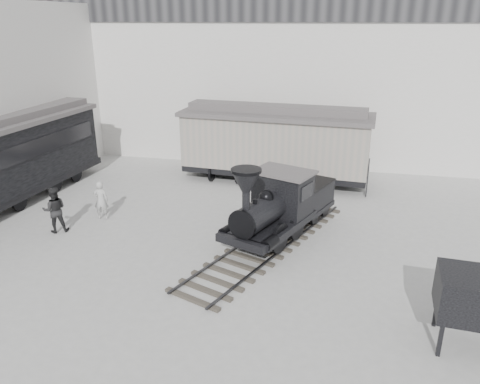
% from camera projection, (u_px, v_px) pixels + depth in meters
% --- Properties ---
extents(ground, '(90.00, 90.00, 0.00)m').
position_uv_depth(ground, '(211.00, 289.00, 15.08)').
color(ground, '#9E9E9B').
extents(north_wall, '(34.00, 2.51, 11.00)m').
position_uv_depth(north_wall, '(280.00, 67.00, 26.85)').
color(north_wall, silver).
rests_on(north_wall, ground).
extents(west_pavilion, '(7.00, 12.11, 9.00)m').
position_uv_depth(west_pavilion, '(4.00, 91.00, 25.55)').
color(west_pavilion, silver).
rests_on(west_pavilion, ground).
extents(locomotive, '(5.48, 9.71, 3.40)m').
position_uv_depth(locomotive, '(278.00, 209.00, 18.14)').
color(locomotive, '#3F3A30').
rests_on(locomotive, ground).
extents(boxcar, '(10.10, 3.79, 4.06)m').
position_uv_depth(boxcar, '(275.00, 142.00, 24.47)').
color(boxcar, black).
rests_on(boxcar, ground).
extents(visitor_a, '(0.69, 0.52, 1.73)m').
position_uv_depth(visitor_a, '(101.00, 200.00, 20.08)').
color(visitor_a, '#B5B5B3').
rests_on(visitor_a, ground).
extents(visitor_b, '(1.17, 1.09, 1.91)m').
position_uv_depth(visitor_b, '(55.00, 210.00, 18.84)').
color(visitor_b, black).
rests_on(visitor_b, ground).
extents(coal_hopper, '(2.05, 1.73, 2.11)m').
position_uv_depth(coal_hopper, '(476.00, 301.00, 12.01)').
color(coal_hopper, black).
rests_on(coal_hopper, ground).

